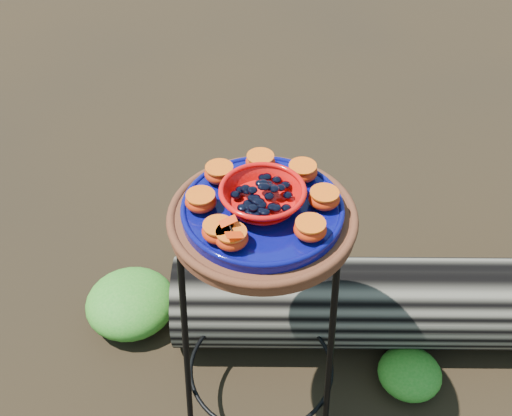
# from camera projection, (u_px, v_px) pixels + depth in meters

# --- Properties ---
(ground) EXTENTS (60.00, 60.00, 0.00)m
(ground) POSITION_uv_depth(u_px,v_px,m) (261.00, 396.00, 1.91)
(ground) COLOR black
(plant_stand) EXTENTS (0.44, 0.44, 0.70)m
(plant_stand) POSITION_uv_depth(u_px,v_px,m) (261.00, 323.00, 1.67)
(plant_stand) COLOR black
(plant_stand) RESTS_ON ground
(terracotta_saucer) EXTENTS (0.42, 0.42, 0.03)m
(terracotta_saucer) POSITION_uv_depth(u_px,v_px,m) (262.00, 220.00, 1.43)
(terracotta_saucer) COLOR #492213
(terracotta_saucer) RESTS_ON plant_stand
(cobalt_plate) EXTENTS (0.36, 0.36, 0.02)m
(cobalt_plate) POSITION_uv_depth(u_px,v_px,m) (262.00, 210.00, 1.41)
(cobalt_plate) COLOR #04053E
(cobalt_plate) RESTS_ON terracotta_saucer
(red_bowl) EXTENTS (0.18, 0.18, 0.05)m
(red_bowl) POSITION_uv_depth(u_px,v_px,m) (263.00, 198.00, 1.38)
(red_bowl) COLOR red
(red_bowl) RESTS_ON cobalt_plate
(glass_gems) EXTENTS (0.14, 0.14, 0.02)m
(glass_gems) POSITION_uv_depth(u_px,v_px,m) (263.00, 185.00, 1.36)
(glass_gems) COLOR black
(glass_gems) RESTS_ON red_bowl
(orange_half_0) EXTENTS (0.07, 0.07, 0.04)m
(orange_half_0) POSITION_uv_depth(u_px,v_px,m) (232.00, 238.00, 1.30)
(orange_half_0) COLOR #AA3009
(orange_half_0) RESTS_ON cobalt_plate
(orange_half_1) EXTENTS (0.07, 0.07, 0.04)m
(orange_half_1) POSITION_uv_depth(u_px,v_px,m) (310.00, 229.00, 1.32)
(orange_half_1) COLOR #AA3009
(orange_half_1) RESTS_ON cobalt_plate
(orange_half_2) EXTENTS (0.07, 0.07, 0.04)m
(orange_half_2) POSITION_uv_depth(u_px,v_px,m) (324.00, 199.00, 1.39)
(orange_half_2) COLOR #AA3009
(orange_half_2) RESTS_ON cobalt_plate
(orange_half_3) EXTENTS (0.07, 0.07, 0.04)m
(orange_half_3) POSITION_uv_depth(u_px,v_px,m) (302.00, 172.00, 1.46)
(orange_half_3) COLOR #AA3009
(orange_half_3) RESTS_ON cobalt_plate
(orange_half_4) EXTENTS (0.07, 0.07, 0.04)m
(orange_half_4) POSITION_uv_depth(u_px,v_px,m) (260.00, 162.00, 1.48)
(orange_half_4) COLOR #AA3009
(orange_half_4) RESTS_ON cobalt_plate
(orange_half_5) EXTENTS (0.07, 0.07, 0.04)m
(orange_half_5) POSITION_uv_depth(u_px,v_px,m) (219.00, 173.00, 1.45)
(orange_half_5) COLOR #AA3009
(orange_half_5) RESTS_ON cobalt_plate
(orange_half_6) EXTENTS (0.07, 0.07, 0.04)m
(orange_half_6) POSITION_uv_depth(u_px,v_px,m) (201.00, 201.00, 1.38)
(orange_half_6) COLOR #AA3009
(orange_half_6) RESTS_ON cobalt_plate
(orange_half_7) EXTENTS (0.07, 0.07, 0.04)m
(orange_half_7) POSITION_uv_depth(u_px,v_px,m) (218.00, 231.00, 1.31)
(orange_half_7) COLOR #AA3009
(orange_half_7) RESTS_ON cobalt_plate
(butterfly) EXTENTS (0.09, 0.08, 0.01)m
(butterfly) POSITION_uv_depth(u_px,v_px,m) (231.00, 229.00, 1.28)
(butterfly) COLOR red
(butterfly) RESTS_ON orange_half_0
(driftwood_log) EXTENTS (1.54, 0.54, 0.28)m
(driftwood_log) POSITION_uv_depth(u_px,v_px,m) (418.00, 303.00, 1.99)
(driftwood_log) COLOR black
(driftwood_log) RESTS_ON ground
(foliage_left) EXTENTS (0.29, 0.29, 0.15)m
(foliage_left) POSITION_uv_depth(u_px,v_px,m) (131.00, 302.00, 2.08)
(foliage_left) COLOR #1C6D17
(foliage_left) RESTS_ON ground
(foliage_right) EXTENTS (0.19, 0.19, 0.10)m
(foliage_right) POSITION_uv_depth(u_px,v_px,m) (410.00, 373.00, 1.91)
(foliage_right) COLOR #1C6D17
(foliage_right) RESTS_ON ground
(foliage_back) EXTENTS (0.32, 0.32, 0.16)m
(foliage_back) POSITION_uv_depth(u_px,v_px,m) (237.00, 220.00, 2.36)
(foliage_back) COLOR #1C6D17
(foliage_back) RESTS_ON ground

